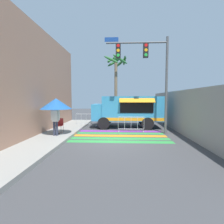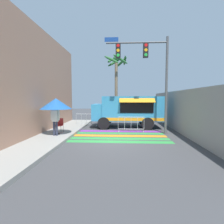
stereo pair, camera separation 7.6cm
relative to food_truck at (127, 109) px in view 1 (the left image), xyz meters
The scene contains 13 objects.
ground_plane 5.03m from the food_truck, 100.00° to the right, with size 60.00×60.00×0.00m, color #424244.
sidewalk_left 7.44m from the food_truck, 139.66° to the right, with size 4.40×16.00×0.17m.
building_left_facade 7.54m from the food_truck, 139.53° to the right, with size 0.25×16.00×6.70m.
concrete_wall_right 3.99m from the food_truck, 25.81° to the right, with size 0.20×16.00×2.87m.
crosswalk_painted 3.70m from the food_truck, 104.20° to the right, with size 6.40×3.60×0.01m.
food_truck is the anchor object (origin of this frame).
traffic_signal_pole 4.11m from the food_truck, 63.81° to the right, with size 4.12×0.29×6.29m.
patio_umbrella 5.87m from the food_truck, 137.44° to the right, with size 1.84×1.84×2.17m.
folding_chair 5.53m from the food_truck, 142.83° to the right, with size 0.45×0.45×0.90m.
vendor_person 6.01m from the food_truck, 135.30° to the right, with size 0.53×0.23×1.75m.
barricade_front 2.13m from the food_truck, 82.44° to the right, with size 1.83×0.44×1.05m.
barricade_side 3.54m from the food_truck, behind, with size 1.77×0.44×1.05m.
palm_tree 4.71m from the food_truck, 106.40° to the left, with size 2.40×2.44×6.49m.
Camera 1 is at (0.36, -9.35, 2.34)m, focal length 28.00 mm.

